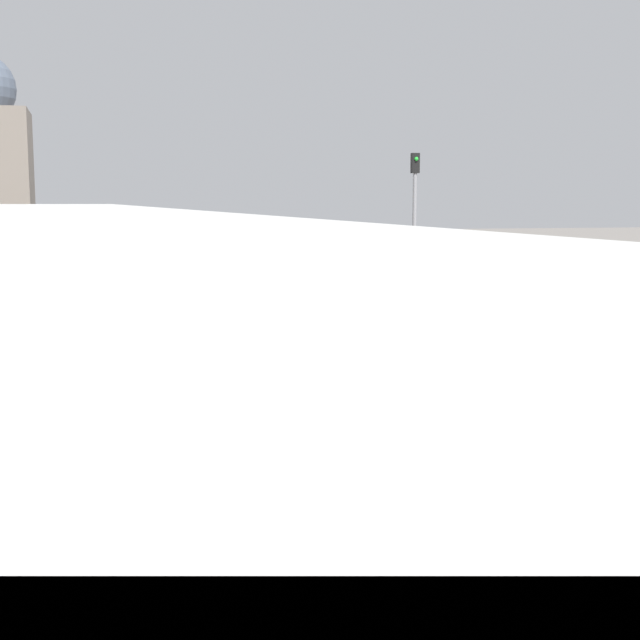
# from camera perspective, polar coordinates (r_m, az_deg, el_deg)

# --- Properties ---
(person_on_platform) EXTENTS (0.40, 0.40, 1.66)m
(person_on_platform) POSITION_cam_1_polar(r_m,az_deg,el_deg) (11.81, -12.45, -2.26)
(person_on_platform) COLOR #2D2D33
(person_on_platform) RESTS_ON station_platform
(train_near) EXTENTS (2.65, 31.07, 3.10)m
(train_near) POSITION_cam_1_polar(r_m,az_deg,el_deg) (29.24, -9.57, 3.18)
(train_near) COLOR red
(train_near) RESTS_ON ground_plane
(train_far) EXTENTS (2.62, 42.10, 3.08)m
(train_far) POSITION_cam_1_polar(r_m,az_deg,el_deg) (55.97, -8.39, 5.23)
(train_far) COLOR gold
(train_far) RESTS_ON ground_plane
(signal_post_near) EXTENTS (0.20, 0.21, 2.03)m
(signal_post_near) POSITION_cam_1_polar(r_m,az_deg,el_deg) (10.28, 11.17, -7.52)
(signal_post_near) COLOR black
(signal_post_near) RESTS_ON ground_plane
(signal_mast_far) EXTENTS (0.28, 0.29, 5.61)m
(signal_mast_far) POSITION_cam_1_polar(r_m,az_deg,el_deg) (31.96, 6.07, 6.77)
(signal_mast_far) COLOR gray
(signal_mast_far) RESTS_ON ground_plane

